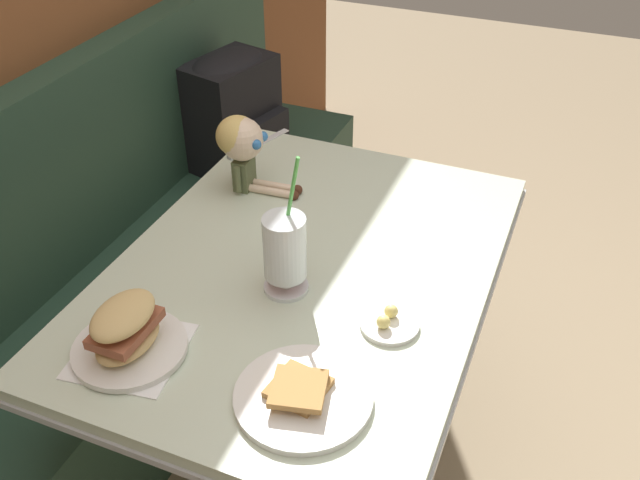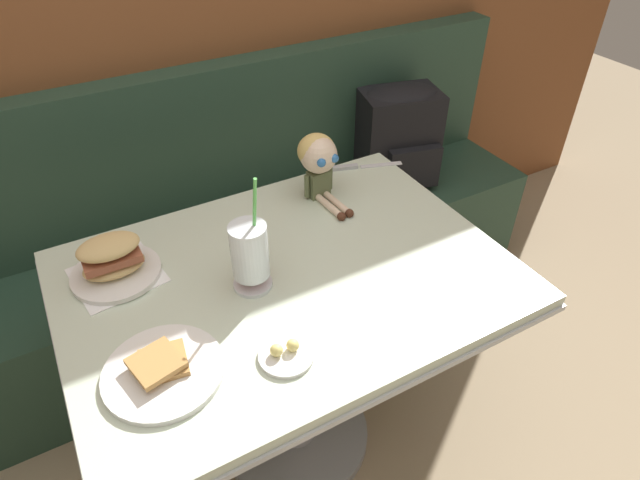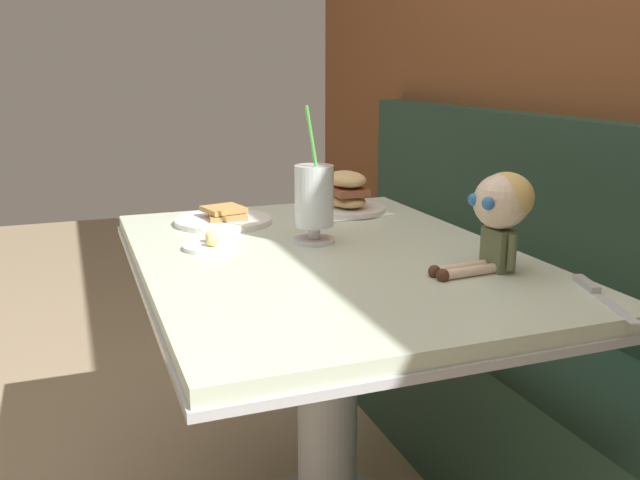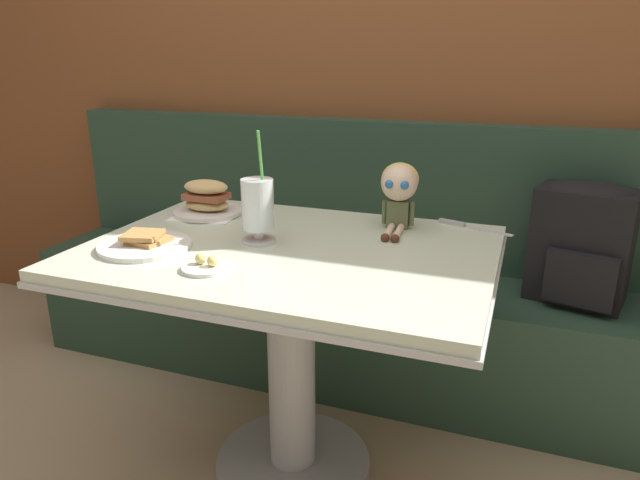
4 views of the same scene
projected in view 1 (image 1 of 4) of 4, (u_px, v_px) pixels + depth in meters
booth_bench at (104, 327)px, 2.01m from camera, size 2.60×0.48×1.00m
diner_table at (306, 329)px, 1.69m from camera, size 1.11×0.81×0.74m
toast_plate at (302, 395)px, 1.25m from camera, size 0.25×0.25×0.04m
milkshake_glass at (285, 251)px, 1.45m from camera, size 0.10×0.10×0.32m
sandwich_plate at (127, 334)px, 1.33m from camera, size 0.23×0.23×0.12m
butter_saucer at (389, 322)px, 1.41m from camera, size 0.12×0.12×0.04m
butter_knife at (249, 148)px, 2.00m from camera, size 0.23×0.09×0.01m
seated_doll at (242, 143)px, 1.76m from camera, size 0.12×0.22×0.20m
backpack at (234, 109)px, 2.40m from camera, size 0.34×0.30×0.41m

